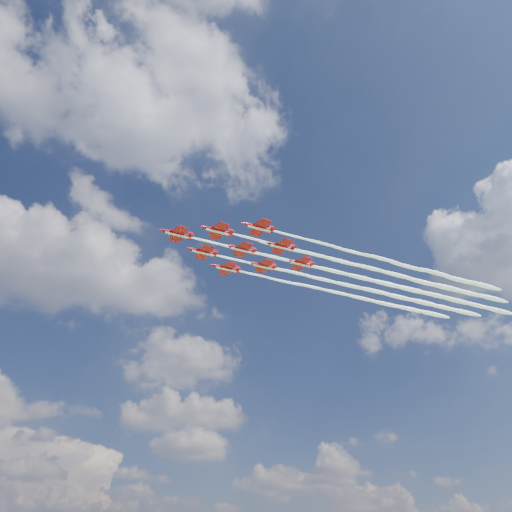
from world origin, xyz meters
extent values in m
cylinder|color=#A90917|center=(-13.33, 1.22, 83.66)|extent=(7.58, 2.02, 1.03)
cone|color=#A90917|center=(-17.98, 0.60, 83.66)|extent=(2.00, 1.27, 1.03)
cone|color=#A90917|center=(-8.96, 1.81, 83.66)|extent=(1.52, 1.12, 0.94)
ellipsoid|color=black|center=(-15.19, 0.97, 84.08)|extent=(2.05, 1.11, 0.67)
cube|color=#A90917|center=(-12.86, 1.29, 83.61)|extent=(4.13, 8.96, 0.13)
cube|color=#A90917|center=(-9.61, 1.73, 83.66)|extent=(1.75, 3.52, 0.11)
cube|color=#A90917|center=(-9.42, 1.75, 84.50)|extent=(1.51, 0.33, 1.69)
cube|color=white|center=(-13.33, 1.22, 83.19)|extent=(7.09, 1.78, 0.11)
cylinder|color=#A90917|center=(-2.57, -3.66, 83.66)|extent=(7.58, 2.02, 1.03)
cone|color=#A90917|center=(-7.22, -4.29, 83.66)|extent=(2.00, 1.27, 1.03)
cone|color=#A90917|center=(1.80, -3.07, 83.66)|extent=(1.52, 1.12, 0.94)
ellipsoid|color=black|center=(-4.43, -3.91, 84.08)|extent=(2.05, 1.11, 0.67)
cube|color=#A90917|center=(-2.11, -3.60, 83.61)|extent=(4.13, 8.96, 0.13)
cube|color=#A90917|center=(1.15, -3.16, 83.66)|extent=(1.75, 3.52, 0.11)
cube|color=#A90917|center=(1.33, -3.13, 84.50)|extent=(1.51, 0.33, 1.69)
cube|color=white|center=(-2.57, -3.66, 83.19)|extent=(7.09, 1.78, 0.11)
cylinder|color=#A90917|center=(-4.25, 8.78, 83.66)|extent=(7.58, 2.02, 1.03)
cone|color=#A90917|center=(-8.90, 8.15, 83.66)|extent=(2.00, 1.27, 1.03)
cone|color=#A90917|center=(0.12, 9.37, 83.66)|extent=(1.52, 1.12, 0.94)
ellipsoid|color=black|center=(-6.11, 8.53, 84.08)|extent=(2.05, 1.11, 0.67)
cube|color=#A90917|center=(-3.78, 8.84, 83.61)|extent=(4.13, 8.96, 0.13)
cube|color=#A90917|center=(-0.53, 9.28, 83.66)|extent=(1.75, 3.52, 0.11)
cube|color=#A90917|center=(-0.34, 9.31, 84.50)|extent=(1.51, 0.33, 1.69)
cube|color=white|center=(-4.25, 8.78, 83.19)|extent=(7.09, 1.78, 0.11)
cylinder|color=#A90917|center=(8.18, -8.55, 83.66)|extent=(7.58, 2.02, 1.03)
cone|color=#A90917|center=(3.53, -9.17, 83.66)|extent=(2.00, 1.27, 1.03)
cone|color=#A90917|center=(12.55, -7.96, 83.66)|extent=(1.52, 1.12, 0.94)
ellipsoid|color=black|center=(6.32, -8.80, 84.08)|extent=(2.05, 1.11, 0.67)
cube|color=#A90917|center=(8.64, -8.48, 83.61)|extent=(4.13, 8.96, 0.13)
cube|color=#A90917|center=(11.90, -8.04, 83.66)|extent=(1.75, 3.52, 0.11)
cube|color=#A90917|center=(12.08, -8.02, 84.50)|extent=(1.51, 0.33, 1.69)
cube|color=white|center=(8.18, -8.55, 83.19)|extent=(7.09, 1.78, 0.11)
cylinder|color=#A90917|center=(6.50, 3.90, 83.66)|extent=(7.58, 2.02, 1.03)
cone|color=#A90917|center=(1.85, 3.27, 83.66)|extent=(2.00, 1.27, 1.03)
cone|color=#A90917|center=(10.87, 4.48, 83.66)|extent=(1.52, 1.12, 0.94)
ellipsoid|color=black|center=(4.64, 3.64, 84.08)|extent=(2.05, 1.11, 0.67)
cube|color=#A90917|center=(6.97, 3.96, 83.61)|extent=(4.13, 8.96, 0.13)
cube|color=#A90917|center=(10.22, 4.40, 83.66)|extent=(1.75, 3.52, 0.11)
cube|color=#A90917|center=(10.41, 4.42, 84.50)|extent=(1.51, 0.33, 1.69)
cube|color=white|center=(6.50, 3.90, 83.19)|extent=(7.09, 1.78, 0.11)
cylinder|color=#A90917|center=(4.83, 16.34, 83.66)|extent=(7.58, 2.02, 1.03)
cone|color=#A90917|center=(0.18, 15.71, 83.66)|extent=(2.00, 1.27, 1.03)
cone|color=#A90917|center=(9.20, 16.92, 83.66)|extent=(1.52, 1.12, 0.94)
ellipsoid|color=black|center=(2.97, 16.09, 84.08)|extent=(2.05, 1.11, 0.67)
cube|color=#A90917|center=(5.29, 16.40, 83.61)|extent=(4.13, 8.96, 0.13)
cube|color=#A90917|center=(8.55, 16.84, 83.66)|extent=(1.75, 3.52, 0.11)
cube|color=#A90917|center=(8.73, 16.86, 84.50)|extent=(1.51, 0.33, 1.69)
cube|color=white|center=(4.83, 16.34, 83.19)|extent=(7.09, 1.78, 0.11)
cylinder|color=#A90917|center=(17.25, -0.99, 83.66)|extent=(7.58, 2.02, 1.03)
cone|color=#A90917|center=(12.60, -1.62, 83.66)|extent=(2.00, 1.27, 1.03)
cone|color=#A90917|center=(21.62, -0.40, 83.66)|extent=(1.52, 1.12, 0.94)
ellipsoid|color=black|center=(15.39, -1.24, 84.08)|extent=(2.05, 1.11, 0.67)
cube|color=#A90917|center=(17.72, -0.93, 83.61)|extent=(4.13, 8.96, 0.13)
cube|color=#A90917|center=(20.97, -0.49, 83.66)|extent=(1.75, 3.52, 0.11)
cube|color=#A90917|center=(21.16, -0.46, 84.50)|extent=(1.51, 0.33, 1.69)
cube|color=white|center=(17.25, -0.99, 83.19)|extent=(7.09, 1.78, 0.11)
cylinder|color=#A90917|center=(15.58, 11.45, 83.66)|extent=(7.58, 2.02, 1.03)
cone|color=#A90917|center=(10.93, 10.82, 83.66)|extent=(2.00, 1.27, 1.03)
cone|color=#A90917|center=(19.95, 12.04, 83.66)|extent=(1.52, 1.12, 0.94)
ellipsoid|color=black|center=(13.72, 11.20, 84.08)|extent=(2.05, 1.11, 0.67)
cube|color=#A90917|center=(16.04, 11.51, 83.61)|extent=(4.13, 8.96, 0.13)
cube|color=#A90917|center=(19.30, 11.95, 83.66)|extent=(1.75, 3.52, 0.11)
cube|color=#A90917|center=(19.48, 11.98, 84.50)|extent=(1.51, 0.33, 1.69)
cube|color=white|center=(15.58, 11.45, 83.19)|extent=(7.09, 1.78, 0.11)
cylinder|color=#A90917|center=(26.33, 6.57, 83.66)|extent=(7.58, 2.02, 1.03)
cone|color=#A90917|center=(21.68, 5.94, 83.66)|extent=(2.00, 1.27, 1.03)
cone|color=#A90917|center=(30.70, 7.15, 83.66)|extent=(1.52, 1.12, 0.94)
ellipsoid|color=black|center=(24.47, 6.32, 84.08)|extent=(2.05, 1.11, 0.67)
cube|color=#A90917|center=(26.80, 6.63, 83.61)|extent=(4.13, 8.96, 0.13)
cube|color=#A90917|center=(30.05, 7.07, 83.66)|extent=(1.75, 3.52, 0.11)
cube|color=#A90917|center=(30.24, 7.09, 84.50)|extent=(1.51, 0.33, 1.69)
cube|color=white|center=(26.33, 6.57, 83.19)|extent=(7.09, 1.78, 0.11)
camera|label=1|loc=(-25.69, -118.35, 4.00)|focal=35.00mm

